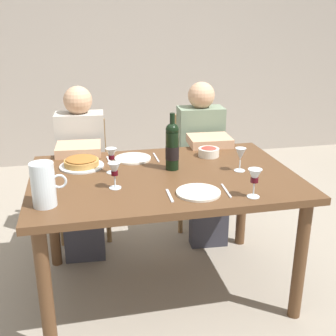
# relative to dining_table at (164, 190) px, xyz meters

# --- Properties ---
(ground_plane) EXTENTS (8.00, 8.00, 0.00)m
(ground_plane) POSITION_rel_dining_table_xyz_m (0.00, 0.00, -0.67)
(ground_plane) COLOR gray
(back_wall) EXTENTS (8.00, 0.10, 2.80)m
(back_wall) POSITION_rel_dining_table_xyz_m (0.00, 2.63, 0.73)
(back_wall) COLOR #A3998E
(back_wall) RESTS_ON ground
(dining_table) EXTENTS (1.50, 1.00, 0.76)m
(dining_table) POSITION_rel_dining_table_xyz_m (0.00, 0.00, 0.00)
(dining_table) COLOR brown
(dining_table) RESTS_ON ground
(wine_bottle) EXTENTS (0.08, 0.08, 0.34)m
(wine_bottle) POSITION_rel_dining_table_xyz_m (0.07, 0.08, 0.23)
(wine_bottle) COLOR black
(wine_bottle) RESTS_ON dining_table
(water_pitcher) EXTENTS (0.17, 0.11, 0.22)m
(water_pitcher) POSITION_rel_dining_table_xyz_m (-0.64, -0.29, 0.19)
(water_pitcher) COLOR silver
(water_pitcher) RESTS_ON dining_table
(baked_tart) EXTENTS (0.26, 0.26, 0.06)m
(baked_tart) POSITION_rel_dining_table_xyz_m (-0.46, 0.23, 0.12)
(baked_tart) COLOR silver
(baked_tart) RESTS_ON dining_table
(salad_bowl) EXTENTS (0.13, 0.13, 0.06)m
(salad_bowl) POSITION_rel_dining_table_xyz_m (0.35, 0.27, 0.12)
(salad_bowl) COLOR silver
(salad_bowl) RESTS_ON dining_table
(wine_glass_left_diner) EXTENTS (0.07, 0.07, 0.15)m
(wine_glass_left_diner) POSITION_rel_dining_table_xyz_m (0.37, -0.40, 0.20)
(wine_glass_left_diner) COLOR silver
(wine_glass_left_diner) RESTS_ON dining_table
(wine_glass_right_diner) EXTENTS (0.06, 0.06, 0.15)m
(wine_glass_right_diner) POSITION_rel_dining_table_xyz_m (-0.29, 0.09, 0.20)
(wine_glass_right_diner) COLOR silver
(wine_glass_right_diner) RESTS_ON dining_table
(wine_glass_centre) EXTENTS (0.07, 0.07, 0.14)m
(wine_glass_centre) POSITION_rel_dining_table_xyz_m (-0.29, -0.14, 0.19)
(wine_glass_centre) COLOR silver
(wine_glass_centre) RESTS_ON dining_table
(wine_glass_spare) EXTENTS (0.06, 0.06, 0.14)m
(wine_glass_spare) POSITION_rel_dining_table_xyz_m (0.45, -0.03, 0.19)
(wine_glass_spare) COLOR silver
(wine_glass_spare) RESTS_ON dining_table
(dinner_plate_left_setting) EXTENTS (0.23, 0.23, 0.01)m
(dinner_plate_left_setting) POSITION_rel_dining_table_xyz_m (0.12, -0.30, 0.10)
(dinner_plate_left_setting) COLOR silver
(dinner_plate_left_setting) RESTS_ON dining_table
(dinner_plate_right_setting) EXTENTS (0.23, 0.23, 0.01)m
(dinner_plate_right_setting) POSITION_rel_dining_table_xyz_m (-0.14, 0.31, 0.10)
(dinner_plate_right_setting) COLOR silver
(dinner_plate_right_setting) RESTS_ON dining_table
(fork_left_setting) EXTENTS (0.02, 0.16, 0.00)m
(fork_left_setting) POSITION_rel_dining_table_xyz_m (-0.03, -0.30, 0.09)
(fork_left_setting) COLOR silver
(fork_left_setting) RESTS_ON dining_table
(knife_left_setting) EXTENTS (0.02, 0.18, 0.00)m
(knife_left_setting) POSITION_rel_dining_table_xyz_m (0.27, -0.30, 0.09)
(knife_left_setting) COLOR silver
(knife_left_setting) RESTS_ON dining_table
(knife_right_setting) EXTENTS (0.01, 0.18, 0.00)m
(knife_right_setting) POSITION_rel_dining_table_xyz_m (0.01, 0.31, 0.09)
(knife_right_setting) COLOR silver
(knife_right_setting) RESTS_ON dining_table
(spoon_right_setting) EXTENTS (0.02, 0.16, 0.00)m
(spoon_right_setting) POSITION_rel_dining_table_xyz_m (-0.29, 0.31, 0.09)
(spoon_right_setting) COLOR silver
(spoon_right_setting) RESTS_ON dining_table
(chair_left) EXTENTS (0.42, 0.42, 0.87)m
(chair_left) POSITION_rel_dining_table_xyz_m (-0.44, 0.91, -0.17)
(chair_left) COLOR olive
(chair_left) RESTS_ON ground
(diner_left) EXTENTS (0.35, 0.52, 1.16)m
(diner_left) POSITION_rel_dining_table_xyz_m (-0.46, 0.67, -0.05)
(diner_left) COLOR #B7B2A8
(diner_left) RESTS_ON ground
(chair_right) EXTENTS (0.42, 0.42, 0.87)m
(chair_right) POSITION_rel_dining_table_xyz_m (0.45, 0.91, -0.17)
(chair_right) COLOR olive
(chair_right) RESTS_ON ground
(diner_right) EXTENTS (0.35, 0.52, 1.16)m
(diner_right) POSITION_rel_dining_table_xyz_m (0.44, 0.68, -0.05)
(diner_right) COLOR gray
(diner_right) RESTS_ON ground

